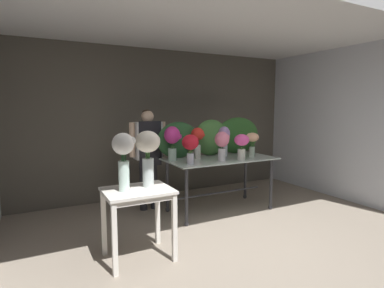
% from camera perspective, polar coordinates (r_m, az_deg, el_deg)
% --- Properties ---
extents(ground_plane, '(7.30, 7.30, 0.00)m').
position_cam_1_polar(ground_plane, '(4.80, 2.48, -13.73)').
color(ground_plane, gray).
extents(wall_back, '(5.62, 0.12, 2.75)m').
position_cam_1_polar(wall_back, '(5.98, -5.40, 3.85)').
color(wall_back, '#5B564C').
rests_on(wall_back, ground).
extents(wall_right, '(0.12, 3.42, 2.75)m').
position_cam_1_polar(wall_right, '(6.39, 24.96, 3.43)').
color(wall_right, silver).
rests_on(wall_right, ground).
extents(ceiling_slab, '(5.74, 3.42, 0.12)m').
position_cam_1_polar(ceiling_slab, '(4.63, 2.67, 20.86)').
color(ceiling_slab, silver).
rests_on(ceiling_slab, wall_back).
extents(display_table_glass, '(1.76, 0.89, 0.87)m').
position_cam_1_polar(display_table_glass, '(5.01, 5.19, -4.22)').
color(display_table_glass, silver).
rests_on(display_table_glass, ground).
extents(side_table_white, '(0.73, 0.59, 0.79)m').
position_cam_1_polar(side_table_white, '(3.50, -10.00, -9.97)').
color(side_table_white, silver).
rests_on(side_table_white, ground).
extents(florist, '(0.61, 0.24, 1.65)m').
position_cam_1_polar(florist, '(5.05, -8.11, -0.81)').
color(florist, '#232328').
rests_on(florist, ground).
extents(foliage_backdrop, '(1.96, 0.29, 0.64)m').
position_cam_1_polar(foliage_backdrop, '(5.28, 4.39, 1.28)').
color(foliage_backdrop, '#28562D').
rests_on(foliage_backdrop, display_table_glass).
extents(vase_peach_anemones, '(0.22, 0.22, 0.40)m').
position_cam_1_polar(vase_peach_anemones, '(5.16, 11.06, 0.65)').
color(vase_peach_anemones, silver).
rests_on(vase_peach_anemones, display_table_glass).
extents(vase_lilac_peonies, '(0.20, 0.20, 0.50)m').
position_cam_1_polar(vase_lilac_peonies, '(5.16, 5.96, 1.00)').
color(vase_lilac_peonies, silver).
rests_on(vase_lilac_peonies, display_table_glass).
extents(vase_crimson_lilies, '(0.25, 0.24, 0.43)m').
position_cam_1_polar(vase_crimson_lilies, '(4.43, -0.29, -0.15)').
color(vase_crimson_lilies, silver).
rests_on(vase_crimson_lilies, display_table_glass).
extents(vase_magenta_hydrangea, '(0.27, 0.25, 0.53)m').
position_cam_1_polar(vase_magenta_hydrangea, '(4.71, -3.67, 0.87)').
color(vase_magenta_hydrangea, silver).
rests_on(vase_magenta_hydrangea, display_table_glass).
extents(vase_scarlet_stock, '(0.23, 0.21, 0.50)m').
position_cam_1_polar(vase_scarlet_stock, '(4.89, 1.07, 1.01)').
color(vase_scarlet_stock, silver).
rests_on(vase_scarlet_stock, display_table_glass).
extents(vase_fuchsia_tulips, '(0.25, 0.23, 0.40)m').
position_cam_1_polar(vase_fuchsia_tulips, '(4.82, 9.17, 0.03)').
color(vase_fuchsia_tulips, silver).
rests_on(vase_fuchsia_tulips, display_table_glass).
extents(vase_rosy_ranunculus, '(0.23, 0.22, 0.45)m').
position_cam_1_polar(vase_rosy_ranunculus, '(4.71, 5.58, 0.24)').
color(vase_rosy_ranunculus, silver).
rests_on(vase_rosy_ranunculus, display_table_glass).
extents(vase_white_roses_tall, '(0.25, 0.23, 0.63)m').
position_cam_1_polar(vase_white_roses_tall, '(3.35, -12.52, -1.93)').
color(vase_white_roses_tall, silver).
rests_on(vase_white_roses_tall, side_table_white).
extents(vase_cream_lisianthus_tall, '(0.28, 0.28, 0.63)m').
position_cam_1_polar(vase_cream_lisianthus_tall, '(3.49, -8.12, -1.21)').
color(vase_cream_lisianthus_tall, silver).
rests_on(vase_cream_lisianthus_tall, side_table_white).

